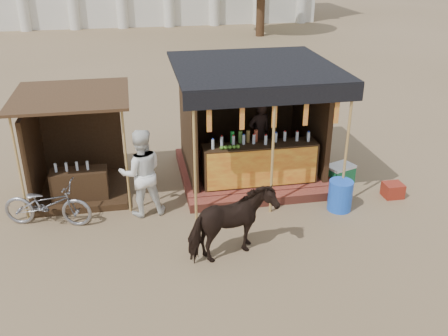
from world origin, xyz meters
The scene contains 9 objects.
ground centered at (0.00, 0.00, 0.00)m, with size 120.00×120.00×0.00m, color #846B4C.
main_stall centered at (1.01, 3.36, 1.02)m, with size 3.60×3.61×2.78m.
secondary_stall centered at (-3.17, 3.24, 0.85)m, with size 2.40×2.40×2.38m.
cow centered at (-0.14, 0.08, 0.68)m, with size 0.73×1.61×1.36m, color black.
motorbike centered at (-3.58, 1.89, 0.47)m, with size 0.63×1.80×0.94m, color gray.
bystander centered at (-1.66, 2.00, 0.95)m, with size 0.92×0.72×1.90m, color white.
blue_barrel centered at (2.50, 1.39, 0.34)m, with size 0.51×0.51×0.67m, color blue.
red_crate centered at (3.91, 1.71, 0.16)m, with size 0.42×0.38×0.32m, color maroon.
cooler centered at (3.00, 2.60, 0.23)m, with size 0.75×0.64×0.46m.
Camera 1 is at (-1.69, -7.44, 5.37)m, focal length 40.00 mm.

